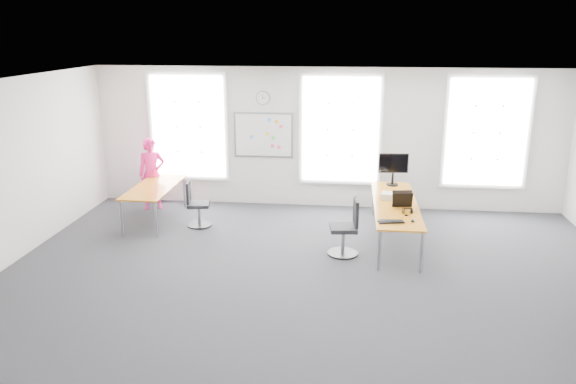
# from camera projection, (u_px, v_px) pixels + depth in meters

# --- Properties ---
(floor) EXTENTS (10.00, 10.00, 0.00)m
(floor) POSITION_uv_depth(u_px,v_px,m) (311.00, 284.00, 8.58)
(floor) COLOR #252429
(floor) RESTS_ON ground
(ceiling) EXTENTS (10.00, 10.00, 0.00)m
(ceiling) POSITION_uv_depth(u_px,v_px,m) (314.00, 85.00, 7.74)
(ceiling) COLOR white
(ceiling) RESTS_ON ground
(wall_back) EXTENTS (10.00, 0.00, 10.00)m
(wall_back) POSITION_uv_depth(u_px,v_px,m) (326.00, 138.00, 11.98)
(wall_back) COLOR silver
(wall_back) RESTS_ON ground
(wall_front) EXTENTS (10.00, 0.00, 10.00)m
(wall_front) POSITION_uv_depth(u_px,v_px,m) (276.00, 330.00, 4.35)
(wall_front) COLOR silver
(wall_front) RESTS_ON ground
(window_left) EXTENTS (1.60, 0.06, 2.20)m
(window_left) POSITION_uv_depth(u_px,v_px,m) (189.00, 127.00, 12.22)
(window_left) COLOR silver
(window_left) RESTS_ON wall_back
(window_mid) EXTENTS (1.60, 0.06, 2.20)m
(window_mid) POSITION_uv_depth(u_px,v_px,m) (340.00, 130.00, 11.86)
(window_mid) COLOR silver
(window_mid) RESTS_ON wall_back
(window_right) EXTENTS (1.60, 0.06, 2.20)m
(window_right) POSITION_uv_depth(u_px,v_px,m) (487.00, 133.00, 11.53)
(window_right) COLOR silver
(window_right) RESTS_ON wall_back
(desk_right) EXTENTS (0.78, 2.93, 0.71)m
(desk_right) POSITION_uv_depth(u_px,v_px,m) (395.00, 205.00, 10.19)
(desk_right) COLOR orange
(desk_right) RESTS_ON ground
(desk_left) EXTENTS (0.79, 1.96, 0.72)m
(desk_left) POSITION_uv_depth(u_px,v_px,m) (154.00, 189.00, 11.26)
(desk_left) COLOR orange
(desk_left) RESTS_ON ground
(chair_right) EXTENTS (0.53, 0.53, 0.99)m
(chair_right) POSITION_uv_depth(u_px,v_px,m) (347.00, 230.00, 9.59)
(chair_right) COLOR black
(chair_right) RESTS_ON ground
(chair_left) EXTENTS (0.49, 0.49, 0.91)m
(chair_left) POSITION_uv_depth(u_px,v_px,m) (196.00, 206.00, 11.01)
(chair_left) COLOR black
(chair_left) RESTS_ON ground
(person) EXTENTS (0.66, 0.56, 1.54)m
(person) POSITION_uv_depth(u_px,v_px,m) (152.00, 174.00, 12.00)
(person) COLOR #EA1D74
(person) RESTS_ON ground
(whiteboard) EXTENTS (1.20, 0.03, 0.90)m
(whiteboard) POSITION_uv_depth(u_px,v_px,m) (263.00, 135.00, 12.08)
(whiteboard) COLOR white
(whiteboard) RESTS_ON wall_back
(wall_clock) EXTENTS (0.30, 0.04, 0.30)m
(wall_clock) POSITION_uv_depth(u_px,v_px,m) (263.00, 98.00, 11.86)
(wall_clock) COLOR gray
(wall_clock) RESTS_ON wall_back
(keyboard) EXTENTS (0.44, 0.24, 0.02)m
(keyboard) POSITION_uv_depth(u_px,v_px,m) (391.00, 222.00, 9.15)
(keyboard) COLOR black
(keyboard) RESTS_ON desk_right
(mouse) EXTENTS (0.09, 0.12, 0.04)m
(mouse) POSITION_uv_depth(u_px,v_px,m) (413.00, 221.00, 9.17)
(mouse) COLOR black
(mouse) RESTS_ON desk_right
(lens_cap) EXTENTS (0.07, 0.07, 0.01)m
(lens_cap) POSITION_uv_depth(u_px,v_px,m) (406.00, 215.00, 9.49)
(lens_cap) COLOR black
(lens_cap) RESTS_ON desk_right
(headphones) EXTENTS (0.17, 0.09, 0.10)m
(headphones) POSITION_uv_depth(u_px,v_px,m) (407.00, 211.00, 9.58)
(headphones) COLOR black
(headphones) RESTS_ON desk_right
(laptop_sleeve) EXTENTS (0.36, 0.23, 0.29)m
(laptop_sleeve) POSITION_uv_depth(u_px,v_px,m) (402.00, 199.00, 9.91)
(laptop_sleeve) COLOR black
(laptop_sleeve) RESTS_ON desk_right
(paper_stack) EXTENTS (0.38, 0.31, 0.11)m
(paper_stack) POSITION_uv_depth(u_px,v_px,m) (390.00, 196.00, 10.39)
(paper_stack) COLOR beige
(paper_stack) RESTS_ON desk_right
(monitor) EXTENTS (0.59, 0.24, 0.66)m
(monitor) POSITION_uv_depth(u_px,v_px,m) (393.00, 166.00, 11.22)
(monitor) COLOR black
(monitor) RESTS_ON desk_right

